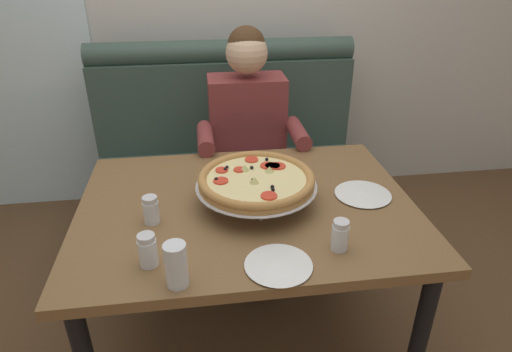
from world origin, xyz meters
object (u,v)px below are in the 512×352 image
at_px(plate_near_right, 363,193).
at_px(plate_near_left, 279,263).
at_px(shaker_parmesan, 148,252).
at_px(dining_table, 247,222).
at_px(diner_main, 250,141).
at_px(shaker_oregano, 151,212).
at_px(pizza, 256,180).
at_px(booth_bench, 229,171).
at_px(shaker_pepper_flakes, 340,237).
at_px(drinking_glass, 176,267).

bearing_deg(plate_near_right, plate_near_left, -137.27).
distance_m(shaker_parmesan, plate_near_right, 0.86).
bearing_deg(dining_table, shaker_parmesan, -137.21).
height_order(diner_main, shaker_oregano, diner_main).
bearing_deg(plate_near_right, dining_table, 179.74).
relative_size(pizza, shaker_parmesan, 4.16).
relative_size(dining_table, pizza, 2.79).
bearing_deg(booth_bench, plate_near_left, -87.74).
xyz_separation_m(shaker_parmesan, shaker_pepper_flakes, (0.60, -0.00, -0.00)).
height_order(booth_bench, shaker_oregano, booth_bench).
bearing_deg(shaker_oregano, plate_near_right, 5.47).
bearing_deg(shaker_pepper_flakes, shaker_oregano, 158.64).
relative_size(shaker_pepper_flakes, shaker_oregano, 1.03).
bearing_deg(drinking_glass, dining_table, 58.86).
distance_m(shaker_oregano, plate_near_left, 0.50).
distance_m(booth_bench, plate_near_left, 1.37).
relative_size(booth_bench, drinking_glass, 11.24).
xyz_separation_m(plate_near_right, drinking_glass, (-0.71, -0.42, 0.05)).
bearing_deg(drinking_glass, shaker_oregano, 105.91).
bearing_deg(plate_near_left, pizza, 92.42).
distance_m(booth_bench, shaker_oregano, 1.15).
distance_m(dining_table, drinking_glass, 0.51).
xyz_separation_m(shaker_pepper_flakes, drinking_glass, (-0.51, -0.10, 0.02)).
xyz_separation_m(shaker_parmesan, shaker_oregano, (-0.01, 0.24, -0.00)).
distance_m(booth_bench, plate_near_right, 1.11).
xyz_separation_m(diner_main, shaker_oregano, (-0.44, -0.76, 0.08)).
height_order(shaker_parmesan, plate_near_left, shaker_parmesan).
distance_m(pizza, plate_near_right, 0.43).
distance_m(diner_main, drinking_glass, 1.15).
distance_m(pizza, drinking_glass, 0.51).
bearing_deg(pizza, drinking_glass, -124.48).
relative_size(pizza, shaker_pepper_flakes, 4.29).
bearing_deg(booth_bench, shaker_oregano, -108.77).
xyz_separation_m(pizza, plate_near_left, (0.02, -0.38, -0.09)).
height_order(dining_table, shaker_parmesan, shaker_parmesan).
relative_size(shaker_parmesan, shaker_pepper_flakes, 1.03).
bearing_deg(shaker_oregano, drinking_glass, -74.09).
height_order(plate_near_right, drinking_glass, drinking_glass).
bearing_deg(drinking_glass, pizza, 55.52).
bearing_deg(drinking_glass, shaker_parmesan, 131.24).
height_order(shaker_parmesan, drinking_glass, drinking_glass).
height_order(dining_table, diner_main, diner_main).
bearing_deg(shaker_pepper_flakes, drinking_glass, -169.14).
bearing_deg(shaker_oregano, dining_table, 12.85).
relative_size(dining_table, drinking_glass, 9.10).
bearing_deg(shaker_oregano, pizza, 12.04).
bearing_deg(plate_near_left, diner_main, 87.72).
height_order(shaker_parmesan, plate_near_right, shaker_parmesan).
height_order(dining_table, pizza, pizza).
bearing_deg(plate_near_left, dining_table, 97.86).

